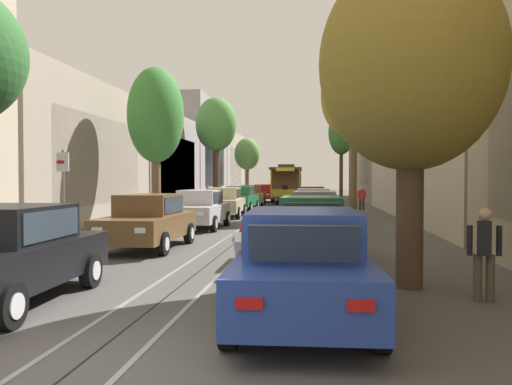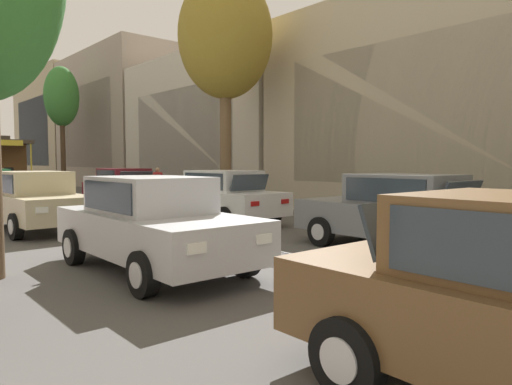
{
  "view_description": "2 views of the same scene",
  "coord_description": "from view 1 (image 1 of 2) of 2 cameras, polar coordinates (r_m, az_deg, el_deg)",
  "views": [
    {
      "loc": [
        2.54,
        -4.65,
        2.0
      ],
      "look_at": [
        0.09,
        16.11,
        1.48
      ],
      "focal_mm": 35.82,
      "sensor_mm": 36.0,
      "label": 1
    },
    {
      "loc": [
        -6.04,
        8.82,
        1.82
      ],
      "look_at": [
        1.66,
        17.66,
        1.06
      ],
      "focal_mm": 32.86,
      "sensor_mm": 36.0,
      "label": 2
    }
  ],
  "objects": [
    {
      "name": "street_tree_kerb_left_fourth",
      "position": [
        51.48,
        -1.0,
        4.24
      ],
      "size": [
        2.56,
        2.21,
        6.2
      ],
      "color": "brown",
      "rests_on": "ground"
    },
    {
      "name": "building_facade_left",
      "position": [
        36.11,
        -12.27,
        4.76
      ],
      "size": [
        5.33,
        62.9,
        10.58
      ],
      "color": "#BCAD93",
      "rests_on": "ground"
    },
    {
      "name": "parked_car_green_fifth_left",
      "position": [
        33.17,
        -1.76,
        -0.65
      ],
      "size": [
        2.14,
        4.42,
        1.58
      ],
      "color": "#1E6038",
      "rests_on": "ground"
    },
    {
      "name": "street_tree_kerb_left_second",
      "position": [
        22.9,
        -11.14,
        8.33
      ],
      "size": [
        2.45,
        2.59,
        6.91
      ],
      "color": "brown",
      "rests_on": "ground"
    },
    {
      "name": "street_tree_kerb_right_mid",
      "position": [
        45.52,
        9.51,
        6.5
      ],
      "size": [
        2.26,
        1.85,
        8.1
      ],
      "color": "#4C3826",
      "rests_on": "ground"
    },
    {
      "name": "ground_plane",
      "position": [
        30.1,
        1.89,
        -2.38
      ],
      "size": [
        160.0,
        160.0,
        0.0
      ],
      "primitive_type": "plane",
      "color": "#4C4947"
    },
    {
      "name": "parked_car_beige_fourth_left",
      "position": [
        27.23,
        -3.53,
        -1.1
      ],
      "size": [
        2.1,
        4.41,
        1.58
      ],
      "color": "#C1B28E",
      "rests_on": "ground"
    },
    {
      "name": "cable_car_trolley",
      "position": [
        44.68,
        3.48,
        0.99
      ],
      "size": [
        2.81,
        9.17,
        3.28
      ],
      "color": "brown",
      "rests_on": "ground"
    },
    {
      "name": "parked_car_grey_mid_right",
      "position": [
        18.79,
        6.61,
        -2.25
      ],
      "size": [
        2.07,
        4.39,
        1.58
      ],
      "color": "slate",
      "rests_on": "ground"
    },
    {
      "name": "trolley_track_rails",
      "position": [
        34.4,
        2.49,
        -1.9
      ],
      "size": [
        1.14,
        71.2,
        0.01
      ],
      "color": "gray",
      "rests_on": "ground"
    },
    {
      "name": "street_tree_kerb_right_near",
      "position": [
        10.03,
        16.9,
        13.42
      ],
      "size": [
        3.35,
        3.43,
        6.12
      ],
      "color": "#4C3826",
      "rests_on": "ground"
    },
    {
      "name": "parked_car_maroon_fifth_right",
      "position": [
        31.23,
        6.24,
        -0.78
      ],
      "size": [
        2.11,
        4.41,
        1.58
      ],
      "color": "maroon",
      "rests_on": "ground"
    },
    {
      "name": "pedestrian_on_right_pavement",
      "position": [
        9.18,
        24.14,
        -5.76
      ],
      "size": [
        0.55,
        0.41,
        1.55
      ],
      "color": "#4C4233",
      "rests_on": "ground"
    },
    {
      "name": "parked_car_black_near_left",
      "position": [
        9.23,
        -26.21,
        -6.22
      ],
      "size": [
        2.1,
        4.4,
        1.58
      ],
      "color": "black",
      "rests_on": "ground"
    },
    {
      "name": "parked_car_brown_second_left",
      "position": [
        15.21,
        -11.95,
        -3.14
      ],
      "size": [
        2.03,
        4.37,
        1.58
      ],
      "color": "brown",
      "rests_on": "ground"
    },
    {
      "name": "street_tree_kerb_right_second",
      "position": [
        27.63,
        10.81,
        10.44
      ],
      "size": [
        3.38,
        3.5,
        8.67
      ],
      "color": "brown",
      "rests_on": "ground"
    },
    {
      "name": "parked_car_white_fourth_right",
      "position": [
        24.77,
        6.38,
        -1.36
      ],
      "size": [
        2.07,
        4.39,
        1.58
      ],
      "color": "silver",
      "rests_on": "ground"
    },
    {
      "name": "pedestrian_on_left_pavement",
      "position": [
        39.26,
        -5.45,
        -0.21
      ],
      "size": [
        0.55,
        0.41,
        1.56
      ],
      "color": "#4C4233",
      "rests_on": "ground"
    },
    {
      "name": "motorcycle_with_rider",
      "position": [
        7.83,
        -0.99,
        -8.55
      ],
      "size": [
        0.58,
        1.99,
        1.37
      ],
      "color": "black",
      "rests_on": "ground"
    },
    {
      "name": "parked_car_brown_sixth_left",
      "position": [
        39.6,
        -0.44,
        -0.31
      ],
      "size": [
        2.12,
        4.41,
        1.58
      ],
      "color": "brown",
      "rests_on": "ground"
    },
    {
      "name": "parked_car_green_second_right",
      "position": [
        13.1,
        6.18,
        -3.85
      ],
      "size": [
        2.03,
        4.37,
        1.58
      ],
      "color": "#1E6038",
      "rests_on": "ground"
    },
    {
      "name": "parked_car_red_far_left",
      "position": [
        46.23,
        0.81,
        -0.06
      ],
      "size": [
        2.09,
        4.4,
        1.58
      ],
      "color": "red",
      "rests_on": "ground"
    },
    {
      "name": "building_facade_right",
      "position": [
        37.63,
        17.24,
        4.92
      ],
      "size": [
        5.89,
        62.9,
        10.18
      ],
      "color": "tan",
      "rests_on": "ground"
    },
    {
      "name": "pedestrian_crossing_far",
      "position": [
        34.36,
        11.73,
        -0.47
      ],
      "size": [
        0.55,
        0.42,
        1.57
      ],
      "color": "#282D38",
      "rests_on": "ground"
    },
    {
      "name": "street_tree_kerb_left_mid",
      "position": [
        36.91,
        -4.49,
        7.41
      ],
      "size": [
        2.94,
        2.45,
        7.91
      ],
      "color": "#4C3826",
      "rests_on": "ground"
    },
    {
      "name": "parked_car_blue_near_right",
      "position": [
        7.33,
        5.25,
        -8.03
      ],
      "size": [
        2.1,
        4.41,
        1.58
      ],
      "color": "#233D93",
      "rests_on": "ground"
    },
    {
      "name": "street_sign_post",
      "position": [
        13.77,
        -20.73,
        0.11
      ],
      "size": [
        0.36,
        0.09,
        2.75
      ],
      "color": "slate",
      "rests_on": "ground"
    },
    {
      "name": "parked_car_silver_mid_left",
      "position": [
        21.09,
        -6.3,
        -1.85
      ],
      "size": [
        2.04,
        4.38,
        1.58
      ],
      "color": "#B7B7BC",
      "rests_on": "ground"
    }
  ]
}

